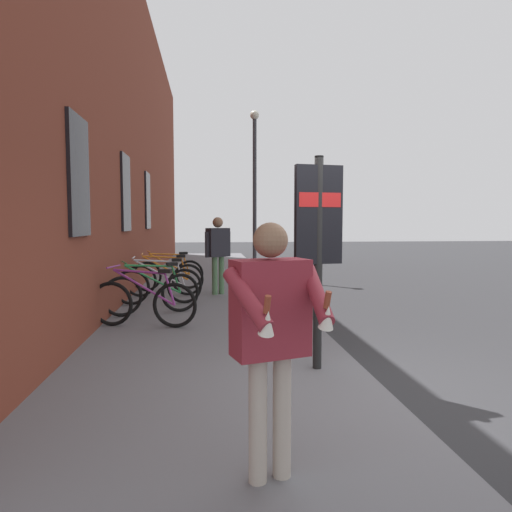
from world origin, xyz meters
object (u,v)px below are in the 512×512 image
object	(u,v)px
bicycle_nearest_sign	(169,274)
tourist_with_hotdogs	(272,324)
pedestrian_near_bus	(218,247)
bicycle_mid_rack	(152,293)
bicycle_beside_lamp	(159,285)
bicycle_by_door	(143,303)
transit_info_sign	(318,228)
street_lamp	(255,178)
bicycle_far_end	(165,279)

from	to	relation	value
bicycle_nearest_sign	tourist_with_hotdogs	size ratio (longest dim) A/B	1.03
bicycle_nearest_sign	pedestrian_near_bus	bearing A→B (deg)	-123.90
bicycle_mid_rack	bicycle_beside_lamp	world-z (taller)	same
bicycle_by_door	bicycle_mid_rack	world-z (taller)	same
bicycle_beside_lamp	tourist_with_hotdogs	distance (m)	6.68
transit_info_sign	pedestrian_near_bus	bearing A→B (deg)	10.39
bicycle_mid_rack	pedestrian_near_bus	xyz separation A→B (m)	(2.16, -1.24, 0.70)
bicycle_nearest_sign	transit_info_sign	bearing A→B (deg)	-160.72
bicycle_mid_rack	transit_info_sign	world-z (taller)	transit_info_sign
bicycle_mid_rack	street_lamp	size ratio (longest dim) A/B	0.33
bicycle_by_door	pedestrian_near_bus	bearing A→B (deg)	-21.73
bicycle_far_end	tourist_with_hotdogs	world-z (taller)	tourist_with_hotdogs
bicycle_far_end	tourist_with_hotdogs	size ratio (longest dim) A/B	1.06
pedestrian_near_bus	bicycle_beside_lamp	bearing A→B (deg)	133.21
bicycle_far_end	transit_info_sign	distance (m)	5.90
bicycle_mid_rack	bicycle_far_end	size ratio (longest dim) A/B	0.96
bicycle_by_door	bicycle_nearest_sign	world-z (taller)	same
transit_info_sign	tourist_with_hotdogs	distance (m)	2.41
bicycle_beside_lamp	tourist_with_hotdogs	size ratio (longest dim) A/B	1.06
bicycle_mid_rack	bicycle_by_door	bearing A→B (deg)	178.64
bicycle_far_end	bicycle_nearest_sign	distance (m)	0.93
bicycle_by_door	bicycle_nearest_sign	xyz separation A→B (m)	(3.96, -0.07, 0.00)
pedestrian_near_bus	tourist_with_hotdogs	size ratio (longest dim) A/B	1.07
bicycle_mid_rack	tourist_with_hotdogs	size ratio (longest dim) A/B	1.02
transit_info_sign	tourist_with_hotdogs	size ratio (longest dim) A/B	1.44
bicycle_far_end	bicycle_nearest_sign	bearing A→B (deg)	-0.89
bicycle_mid_rack	tourist_with_hotdogs	distance (m)	5.71
bicycle_far_end	pedestrian_near_bus	bearing A→B (deg)	-83.69
bicycle_far_end	bicycle_nearest_sign	size ratio (longest dim) A/B	1.03
bicycle_mid_rack	bicycle_nearest_sign	size ratio (longest dim) A/B	0.99
bicycle_mid_rack	transit_info_sign	distance (m)	4.17
bicycle_by_door	transit_info_sign	xyz separation A→B (m)	(-2.30, -2.26, 1.21)
bicycle_nearest_sign	street_lamp	distance (m)	4.66
street_lamp	bicycle_mid_rack	bearing A→B (deg)	157.31
bicycle_mid_rack	pedestrian_near_bus	size ratio (longest dim) A/B	0.96
bicycle_far_end	street_lamp	world-z (taller)	street_lamp
transit_info_sign	bicycle_far_end	bearing A→B (deg)	22.48
bicycle_by_door	transit_info_sign	size ratio (longest dim) A/B	0.72
bicycle_by_door	bicycle_beside_lamp	world-z (taller)	same
bicycle_beside_lamp	transit_info_sign	distance (m)	5.00
bicycle_far_end	pedestrian_near_bus	world-z (taller)	pedestrian_near_bus
bicycle_by_door	bicycle_nearest_sign	distance (m)	3.96
tourist_with_hotdogs	pedestrian_near_bus	bearing A→B (deg)	1.23
bicycle_by_door	bicycle_far_end	xyz separation A→B (m)	(3.03, -0.06, 0.00)
bicycle_by_door	tourist_with_hotdogs	size ratio (longest dim) A/B	1.04
bicycle_nearest_sign	transit_info_sign	world-z (taller)	transit_info_sign
bicycle_far_end	street_lamp	distance (m)	5.31
bicycle_by_door	bicycle_beside_lamp	xyz separation A→B (m)	(2.01, -0.03, 0.00)
pedestrian_near_bus	tourist_with_hotdogs	distance (m)	7.66
bicycle_by_door	bicycle_mid_rack	xyz separation A→B (m)	(1.00, -0.02, 0.00)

